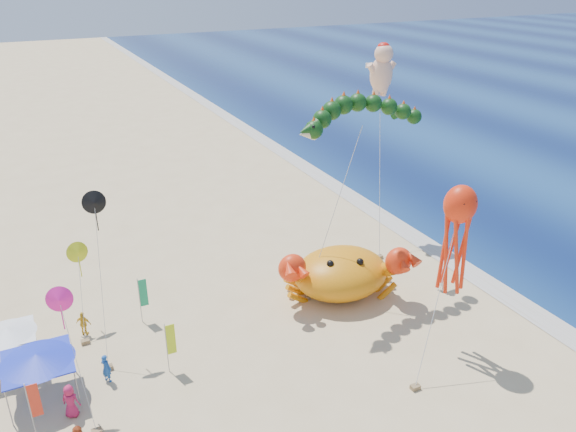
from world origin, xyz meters
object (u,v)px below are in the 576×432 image
object	(u,v)px
crab_inflatable	(342,272)
dragon_kite	(361,119)
cherub_kite	(382,69)
canopy_white	(7,331)
octopus_kite	(457,231)
canopy_blue	(37,358)

from	to	relation	value
crab_inflatable	dragon_kite	bearing A→B (deg)	29.98
dragon_kite	cherub_kite	bearing A→B (deg)	48.33
dragon_kite	cherub_kite	size ratio (longest dim) A/B	0.85
dragon_kite	canopy_white	xyz separation A→B (m)	(-22.09, 0.74, -9.64)
canopy_white	octopus_kite	bearing A→B (deg)	-21.22
dragon_kite	canopy_white	bearing A→B (deg)	178.08
octopus_kite	canopy_white	size ratio (longest dim) A/B	3.37
crab_inflatable	cherub_kite	size ratio (longest dim) A/B	0.58
dragon_kite	canopy_blue	world-z (taller)	dragon_kite
dragon_kite	crab_inflatable	bearing A→B (deg)	-150.02
crab_inflatable	canopy_white	world-z (taller)	crab_inflatable
cherub_kite	octopus_kite	size ratio (longest dim) A/B	1.51
dragon_kite	octopus_kite	distance (m)	9.51
canopy_blue	cherub_kite	bearing A→B (deg)	20.18
cherub_kite	canopy_white	bearing A→B (deg)	-166.56
cherub_kite	canopy_blue	xyz separation A→B (m)	(-27.59, -10.14, -11.04)
crab_inflatable	canopy_blue	size ratio (longest dim) A/B	2.39
canopy_white	dragon_kite	bearing A→B (deg)	-1.92
dragon_kite	canopy_white	size ratio (longest dim) A/B	4.34
dragon_kite	cherub_kite	xyz separation A→B (m)	(6.80, 7.64, 1.41)
cherub_kite	octopus_kite	xyz separation A→B (m)	(-5.64, -15.94, -5.91)
crab_inflatable	dragon_kite	world-z (taller)	dragon_kite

